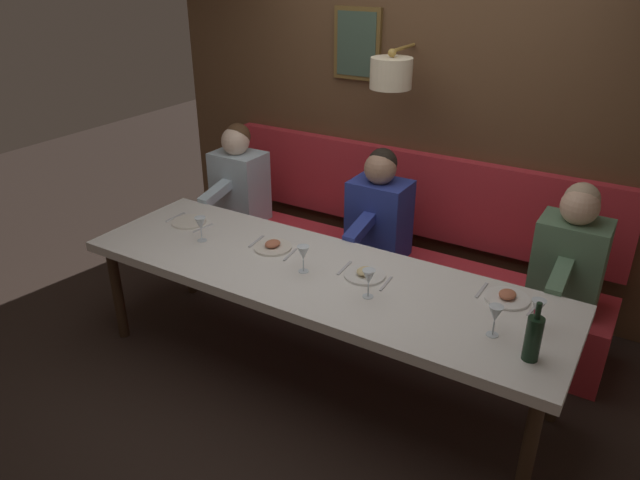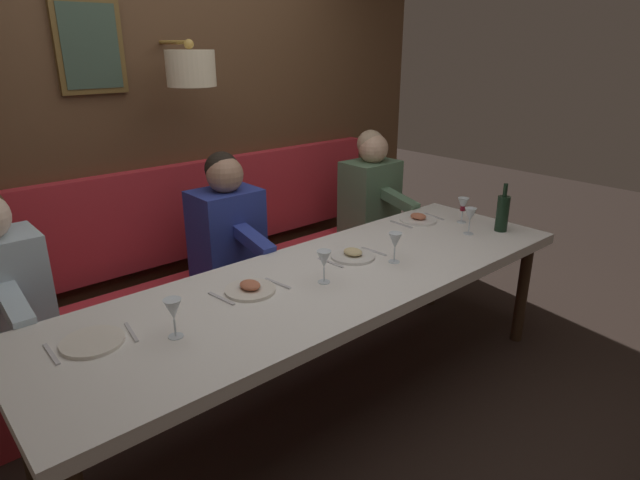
{
  "view_description": "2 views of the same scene",
  "coord_description": "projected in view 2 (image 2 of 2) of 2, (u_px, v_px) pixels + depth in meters",
  "views": [
    {
      "loc": [
        -2.58,
        -1.6,
        2.42
      ],
      "look_at": [
        0.05,
        0.0,
        0.92
      ],
      "focal_mm": 33.29,
      "sensor_mm": 36.0,
      "label": 1
    },
    {
      "loc": [
        -1.8,
        1.63,
        1.83
      ],
      "look_at": [
        0.05,
        0.0,
        0.92
      ],
      "focal_mm": 29.91,
      "sensor_mm": 36.0,
      "label": 2
    }
  ],
  "objects": [
    {
      "name": "wine_glass_4",
      "position": [
        463.0,
        205.0,
        3.43
      ],
      "size": [
        0.07,
        0.07,
        0.16
      ],
      "color": "silver",
      "rests_on": "dining_table"
    },
    {
      "name": "wine_glass_2",
      "position": [
        324.0,
        260.0,
        2.55
      ],
      "size": [
        0.07,
        0.07,
        0.16
      ],
      "color": "silver",
      "rests_on": "dining_table"
    },
    {
      "name": "place_setting_2",
      "position": [
        250.0,
        289.0,
        2.49
      ],
      "size": [
        0.24,
        0.33,
        0.05
      ],
      "color": "silver",
      "rests_on": "dining_table"
    },
    {
      "name": "banquette_bench",
      "position": [
        235.0,
        306.0,
        3.47
      ],
      "size": [
        0.52,
        3.13,
        0.45
      ],
      "primitive_type": "cube",
      "color": "red",
      "rests_on": "ground_plane"
    },
    {
      "name": "wine_glass_1",
      "position": [
        173.0,
        310.0,
        2.07
      ],
      "size": [
        0.07,
        0.07,
        0.16
      ],
      "color": "silver",
      "rests_on": "dining_table"
    },
    {
      "name": "wine_bottle",
      "position": [
        503.0,
        213.0,
        3.27
      ],
      "size": [
        0.08,
        0.08,
        0.3
      ],
      "color": "black",
      "rests_on": "dining_table"
    },
    {
      "name": "dining_table",
      "position": [
        327.0,
        287.0,
        2.68
      ],
      "size": [
        0.9,
        2.93,
        0.74
      ],
      "color": "silver",
      "rests_on": "ground_plane"
    },
    {
      "name": "place_setting_1",
      "position": [
        418.0,
        219.0,
        3.49
      ],
      "size": [
        0.24,
        0.32,
        0.05
      ],
      "color": "white",
      "rests_on": "dining_table"
    },
    {
      "name": "place_setting_0",
      "position": [
        93.0,
        342.0,
        2.06
      ],
      "size": [
        0.24,
        0.32,
        0.01
      ],
      "color": "silver",
      "rests_on": "dining_table"
    },
    {
      "name": "wine_glass_3",
      "position": [
        395.0,
        241.0,
        2.79
      ],
      "size": [
        0.07,
        0.07,
        0.16
      ],
      "color": "silver",
      "rests_on": "dining_table"
    },
    {
      "name": "wine_glass_0",
      "position": [
        470.0,
        216.0,
        3.21
      ],
      "size": [
        0.07,
        0.07,
        0.16
      ],
      "color": "silver",
      "rests_on": "dining_table"
    },
    {
      "name": "diner_nearest",
      "position": [
        371.0,
        187.0,
        4.03
      ],
      "size": [
        0.6,
        0.4,
        0.79
      ],
      "color": "#567A5B",
      "rests_on": "banquette_bench"
    },
    {
      "name": "ground_plane",
      "position": [
        326.0,
        400.0,
        2.92
      ],
      "size": [
        12.0,
        12.0,
        0.0
      ],
      "primitive_type": "plane",
      "color": "black"
    },
    {
      "name": "diner_near",
      "position": [
        227.0,
        222.0,
        3.24
      ],
      "size": [
        0.6,
        0.4,
        0.79
      ],
      "color": "#283893",
      "rests_on": "banquette_bench"
    },
    {
      "name": "back_wall_panel",
      "position": [
        177.0,
        120.0,
        3.47
      ],
      "size": [
        0.59,
        4.33,
        2.9
      ],
      "color": "brown",
      "rests_on": "ground_plane"
    },
    {
      "name": "place_setting_3",
      "position": [
        353.0,
        255.0,
        2.89
      ],
      "size": [
        0.24,
        0.32,
        0.05
      ],
      "color": "silver",
      "rests_on": "dining_table"
    }
  ]
}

